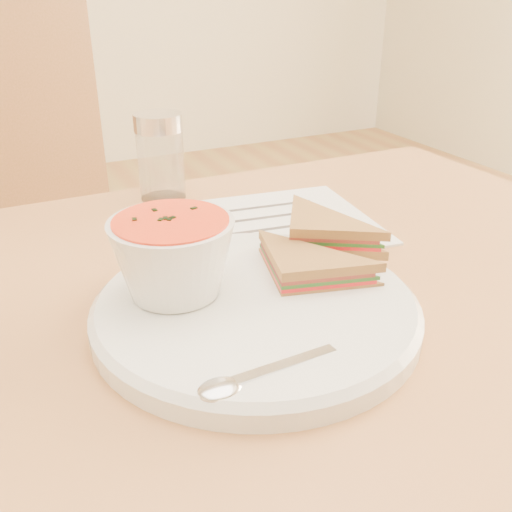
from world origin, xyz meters
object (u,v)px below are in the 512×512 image
chair_far (69,294)px  condiment_shaker (161,157)px  soup_bowl (173,261)px  plate (256,310)px

chair_far → condiment_shaker: bearing=94.1°
soup_bowl → plate: bearing=-32.6°
plate → condiment_shaker: bearing=86.0°
soup_bowl → condiment_shaker: condiment_shaker is taller
chair_far → soup_bowl: bearing=73.2°
chair_far → condiment_shaker: chair_far is taller
soup_bowl → condiment_shaker: (0.08, 0.29, 0.00)m
chair_far → plate: (0.09, -0.58, 0.26)m
plate → soup_bowl: soup_bowl is taller
chair_far → plate: bearing=78.8°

